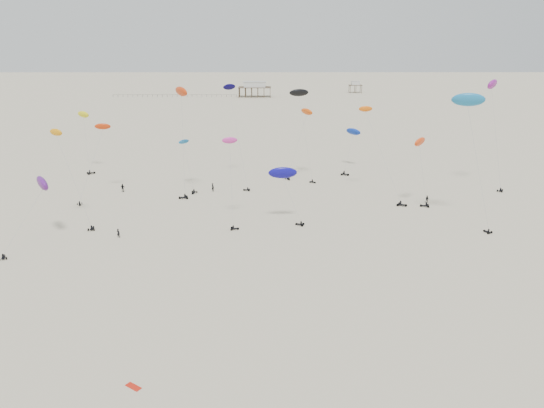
{
  "coord_description": "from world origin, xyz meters",
  "views": [
    {
      "loc": [
        -0.4,
        0.37,
        33.72
      ],
      "look_at": [
        0.0,
        88.0,
        7.0
      ],
      "focal_mm": 35.0,
      "sensor_mm": 36.0,
      "label": 1
    }
  ],
  "objects_px": {
    "pavilion_main": "(255,90)",
    "rig_4": "(303,126)",
    "spectator_0": "(119,237)",
    "rig_0": "(97,144)",
    "pavilion_small": "(355,88)"
  },
  "relations": [
    {
      "from": "pavilion_main",
      "to": "rig_4",
      "type": "bearing_deg",
      "value": -85.2
    },
    {
      "from": "spectator_0",
      "to": "rig_4",
      "type": "bearing_deg",
      "value": -106.59
    },
    {
      "from": "rig_0",
      "to": "spectator_0",
      "type": "bearing_deg",
      "value": 90.44
    },
    {
      "from": "pavilion_small",
      "to": "spectator_0",
      "type": "relative_size",
      "value": 4.61
    },
    {
      "from": "rig_4",
      "to": "pavilion_small",
      "type": "bearing_deg",
      "value": -122.82
    },
    {
      "from": "rig_4",
      "to": "spectator_0",
      "type": "relative_size",
      "value": 9.24
    },
    {
      "from": "pavilion_main",
      "to": "pavilion_small",
      "type": "xyz_separation_m",
      "value": [
        70.0,
        30.0,
        -0.74
      ]
    },
    {
      "from": "rig_0",
      "to": "rig_4",
      "type": "xyz_separation_m",
      "value": [
        47.54,
        15.82,
        1.56
      ]
    },
    {
      "from": "pavilion_small",
      "to": "pavilion_main",
      "type": "bearing_deg",
      "value": -156.8
    },
    {
      "from": "pavilion_small",
      "to": "rig_0",
      "type": "distance_m",
      "value": 279.07
    },
    {
      "from": "rig_0",
      "to": "spectator_0",
      "type": "distance_m",
      "value": 33.47
    },
    {
      "from": "pavilion_main",
      "to": "pavilion_small",
      "type": "relative_size",
      "value": 2.33
    },
    {
      "from": "rig_4",
      "to": "pavilion_main",
      "type": "bearing_deg",
      "value": -106.03
    },
    {
      "from": "pavilion_main",
      "to": "rig_0",
      "type": "bearing_deg",
      "value": -97.29
    },
    {
      "from": "rig_4",
      "to": "spectator_0",
      "type": "xyz_separation_m",
      "value": [
        -35.79,
        -44.86,
        -13.35
      ]
    }
  ]
}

